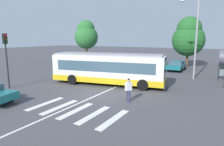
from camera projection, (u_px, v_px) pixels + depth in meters
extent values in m
plane|color=#47474C|center=(97.00, 96.00, 15.85)|extent=(160.00, 160.00, 0.00)
cylinder|color=black|center=(147.00, 80.00, 19.61)|extent=(1.04, 0.48, 1.00)
cylinder|color=black|center=(143.00, 85.00, 17.43)|extent=(1.04, 0.48, 1.00)
cylinder|color=black|center=(84.00, 75.00, 21.86)|extent=(1.04, 0.48, 1.00)
cylinder|color=black|center=(73.00, 79.00, 19.68)|extent=(1.04, 0.48, 1.00)
cube|color=white|center=(108.00, 68.00, 19.52)|extent=(11.20, 4.53, 2.55)
cube|color=gold|center=(108.00, 78.00, 19.69)|extent=(11.31, 4.58, 0.55)
cube|color=#3D5666|center=(108.00, 65.00, 19.47)|extent=(9.92, 4.34, 0.96)
cube|color=#3D5666|center=(165.00, 69.00, 17.72)|extent=(0.46, 2.21, 1.63)
cube|color=black|center=(166.00, 59.00, 17.57)|extent=(0.42, 1.92, 0.28)
cube|color=#99999E|center=(108.00, 54.00, 19.28)|extent=(10.73, 4.25, 0.16)
cube|color=#28282B|center=(166.00, 84.00, 17.93)|extent=(0.59, 2.53, 0.36)
cylinder|color=#333856|center=(128.00, 95.00, 14.50)|extent=(0.16, 0.16, 0.85)
cylinder|color=#333856|center=(129.00, 96.00, 14.26)|extent=(0.16, 0.16, 0.85)
cube|color=white|center=(129.00, 86.00, 14.26)|extent=(0.45, 0.48, 0.60)
cylinder|color=white|center=(126.00, 87.00, 14.17)|extent=(0.10, 0.10, 0.55)
cylinder|color=white|center=(132.00, 86.00, 14.35)|extent=(0.10, 0.10, 0.55)
sphere|color=tan|center=(129.00, 81.00, 14.18)|extent=(0.22, 0.22, 0.22)
sphere|color=black|center=(129.00, 80.00, 14.17)|extent=(0.19, 0.19, 0.19)
cylinder|color=black|center=(10.00, 98.00, 14.34)|extent=(0.66, 0.31, 0.64)
cylinder|color=black|center=(122.00, 64.00, 33.16)|extent=(0.22, 0.65, 0.64)
cylinder|color=black|center=(132.00, 64.00, 32.39)|extent=(0.22, 0.65, 0.64)
cylinder|color=black|center=(115.00, 66.00, 30.73)|extent=(0.22, 0.65, 0.64)
cylinder|color=black|center=(125.00, 66.00, 29.96)|extent=(0.22, 0.65, 0.64)
cube|color=#234293|center=(123.00, 63.00, 31.50)|extent=(1.97, 4.56, 0.52)
cube|color=#3D5666|center=(123.00, 60.00, 31.34)|extent=(1.67, 2.21, 0.44)
cube|color=#234293|center=(123.00, 59.00, 31.31)|extent=(1.59, 2.03, 0.09)
cylinder|color=black|center=(136.00, 65.00, 31.80)|extent=(0.25, 0.65, 0.64)
cylinder|color=black|center=(147.00, 65.00, 31.10)|extent=(0.25, 0.65, 0.64)
cylinder|color=black|center=(130.00, 67.00, 29.31)|extent=(0.25, 0.65, 0.64)
cylinder|color=black|center=(141.00, 68.00, 28.61)|extent=(0.25, 0.65, 0.64)
cube|color=black|center=(139.00, 64.00, 30.15)|extent=(2.19, 4.64, 0.52)
cube|color=#3D5666|center=(139.00, 61.00, 29.99)|extent=(1.78, 2.29, 0.44)
cube|color=black|center=(139.00, 60.00, 29.95)|extent=(1.69, 2.10, 0.09)
cylinder|color=black|center=(155.00, 66.00, 30.92)|extent=(0.21, 0.64, 0.64)
cylinder|color=black|center=(166.00, 66.00, 30.13)|extent=(0.21, 0.64, 0.64)
cylinder|color=black|center=(149.00, 68.00, 28.51)|extent=(0.21, 0.64, 0.64)
cylinder|color=black|center=(161.00, 69.00, 27.72)|extent=(0.21, 0.64, 0.64)
cube|color=#C6B793|center=(158.00, 65.00, 29.27)|extent=(1.91, 4.53, 0.52)
cube|color=#3D5666|center=(158.00, 62.00, 29.11)|extent=(1.64, 2.19, 0.44)
cube|color=#C6B793|center=(158.00, 60.00, 29.07)|extent=(1.57, 2.01, 0.09)
cylinder|color=black|center=(173.00, 67.00, 29.69)|extent=(0.20, 0.64, 0.64)
cylinder|color=black|center=(185.00, 67.00, 28.87)|extent=(0.20, 0.64, 0.64)
cylinder|color=black|center=(168.00, 69.00, 27.31)|extent=(0.20, 0.64, 0.64)
cylinder|color=black|center=(181.00, 70.00, 26.49)|extent=(0.20, 0.64, 0.64)
cube|color=#196B70|center=(177.00, 66.00, 28.03)|extent=(1.82, 4.50, 0.52)
cube|color=#3D5666|center=(177.00, 63.00, 27.87)|extent=(1.60, 2.16, 0.44)
cube|color=#196B70|center=(177.00, 61.00, 27.84)|extent=(1.53, 1.98, 0.09)
cylinder|color=#28282B|center=(7.00, 66.00, 17.93)|extent=(0.14, 0.14, 4.04)
cube|color=black|center=(5.00, 39.00, 17.50)|extent=(0.28, 0.32, 0.90)
cylinder|color=red|center=(6.00, 36.00, 17.37)|extent=(0.04, 0.20, 0.20)
cylinder|color=#463707|center=(6.00, 39.00, 17.42)|extent=(0.04, 0.20, 0.20)
cylinder|color=#093B10|center=(6.00, 42.00, 17.47)|extent=(0.04, 0.20, 0.20)
cylinder|color=#28282B|center=(219.00, 69.00, 21.79)|extent=(0.12, 0.12, 2.30)
cylinder|color=#939399|center=(196.00, 39.00, 21.67)|extent=(0.20, 0.20, 8.82)
ellipsoid|color=silver|center=(182.00, 1.00, 21.80)|extent=(0.60, 0.32, 0.20)
cylinder|color=brown|center=(87.00, 54.00, 36.08)|extent=(0.36, 0.36, 3.22)
sphere|color=#2D7033|center=(86.00, 37.00, 35.55)|extent=(4.15, 4.15, 4.15)
sphere|color=#2D7033|center=(86.00, 29.00, 35.37)|extent=(3.11, 3.11, 3.11)
cylinder|color=brown|center=(187.00, 59.00, 31.16)|extent=(0.36, 0.36, 2.48)
sphere|color=#236028|center=(188.00, 40.00, 30.65)|extent=(4.90, 4.90, 4.90)
sphere|color=#236028|center=(189.00, 29.00, 30.25)|extent=(3.67, 3.67, 3.67)
cube|color=silver|center=(45.00, 104.00, 13.99)|extent=(0.45, 3.24, 0.01)
cube|color=silver|center=(60.00, 107.00, 13.32)|extent=(0.45, 3.24, 0.01)
cube|color=silver|center=(76.00, 111.00, 12.65)|extent=(0.45, 3.24, 0.01)
cube|color=silver|center=(94.00, 115.00, 11.97)|extent=(0.45, 3.24, 0.01)
cube|color=silver|center=(113.00, 119.00, 11.30)|extent=(0.45, 3.24, 0.01)
cube|color=silver|center=(109.00, 90.00, 17.61)|extent=(0.16, 24.00, 0.01)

